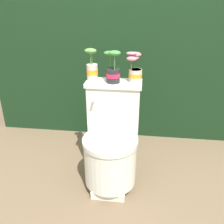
{
  "coord_description": "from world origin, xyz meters",
  "views": [
    {
      "loc": [
        0.12,
        -1.59,
        1.39
      ],
      "look_at": [
        -0.08,
        0.07,
        0.6
      ],
      "focal_mm": 40.0,
      "sensor_mm": 36.0,
      "label": 1
    }
  ],
  "objects_px": {
    "potted_plant_left": "(92,68)",
    "potted_plant_middle": "(135,69)",
    "toilet": "(111,144)",
    "potted_plant_midleft": "(113,71)"
  },
  "relations": [
    {
      "from": "toilet",
      "to": "potted_plant_left",
      "type": "distance_m",
      "value": 0.6
    },
    {
      "from": "toilet",
      "to": "potted_plant_midleft",
      "type": "bearing_deg",
      "value": 92.04
    },
    {
      "from": "potted_plant_midleft",
      "to": "potted_plant_middle",
      "type": "height_order",
      "value": "potted_plant_midleft"
    },
    {
      "from": "toilet",
      "to": "potted_plant_middle",
      "type": "height_order",
      "value": "potted_plant_middle"
    },
    {
      "from": "potted_plant_left",
      "to": "potted_plant_midleft",
      "type": "relative_size",
      "value": 1.0
    },
    {
      "from": "potted_plant_midleft",
      "to": "toilet",
      "type": "bearing_deg",
      "value": -87.96
    },
    {
      "from": "toilet",
      "to": "potted_plant_left",
      "type": "xyz_separation_m",
      "value": [
        -0.16,
        0.16,
        0.55
      ]
    },
    {
      "from": "toilet",
      "to": "potted_plant_midleft",
      "type": "distance_m",
      "value": 0.56
    },
    {
      "from": "toilet",
      "to": "potted_plant_left",
      "type": "height_order",
      "value": "potted_plant_left"
    },
    {
      "from": "potted_plant_left",
      "to": "potted_plant_middle",
      "type": "distance_m",
      "value": 0.32
    }
  ]
}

